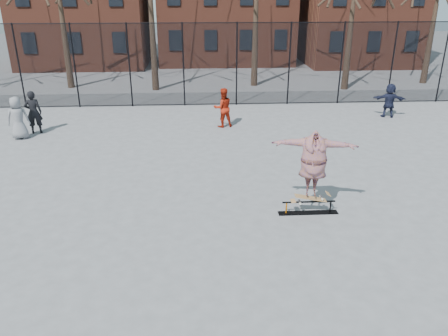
{
  "coord_description": "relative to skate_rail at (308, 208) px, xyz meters",
  "views": [
    {
      "loc": [
        -0.69,
        -8.55,
        5.57
      ],
      "look_at": [
        -0.1,
        1.5,
        1.35
      ],
      "focal_mm": 35.0,
      "sensor_mm": 36.0,
      "label": 1
    }
  ],
  "objects": [
    {
      "name": "ground",
      "position": [
        -2.13,
        -1.52,
        -0.14
      ],
      "size": [
        100.0,
        100.0,
        0.0
      ],
      "primitive_type": "plane",
      "color": "#5D5E62"
    },
    {
      "name": "skate_rail",
      "position": [
        0.0,
        0.0,
        0.0
      ],
      "size": [
        1.59,
        0.24,
        0.35
      ],
      "color": "black",
      "rests_on": "ground"
    },
    {
      "name": "skateboard",
      "position": [
        0.03,
        0.0,
        0.27
      ],
      "size": [
        0.91,
        0.22,
        0.11
      ],
      "primitive_type": null,
      "color": "olive",
      "rests_on": "skate_rail"
    },
    {
      "name": "skater",
      "position": [
        0.03,
        0.0,
        1.2
      ],
      "size": [
        2.23,
        0.97,
        1.76
      ],
      "primitive_type": "imported",
      "rotation": [
        0.0,
        0.0,
        -0.18
      ],
      "color": "#403381",
      "rests_on": "skateboard"
    },
    {
      "name": "bystander_grey",
      "position": [
        -9.85,
        6.71,
        0.7
      ],
      "size": [
        0.91,
        0.69,
        1.67
      ],
      "primitive_type": "imported",
      "rotation": [
        0.0,
        0.0,
        3.35
      ],
      "color": "slate",
      "rests_on": "ground"
    },
    {
      "name": "bystander_black",
      "position": [
        -9.48,
        7.4,
        0.73
      ],
      "size": [
        0.71,
        0.55,
        1.74
      ],
      "primitive_type": "imported",
      "rotation": [
        0.0,
        0.0,
        3.37
      ],
      "color": "black",
      "rests_on": "ground"
    },
    {
      "name": "bystander_red",
      "position": [
        -1.82,
        7.81,
        0.69
      ],
      "size": [
        0.94,
        0.81,
        1.66
      ],
      "primitive_type": "imported",
      "rotation": [
        0.0,
        0.0,
        3.4
      ],
      "color": "#9B1F0D",
      "rests_on": "ground"
    },
    {
      "name": "bystander_navy",
      "position": [
        5.8,
        8.86,
        0.63
      ],
      "size": [
        1.5,
        0.8,
        1.54
      ],
      "primitive_type": "imported",
      "rotation": [
        0.0,
        0.0,
        2.89
      ],
      "color": "#1A1E34",
      "rests_on": "ground"
    },
    {
      "name": "fence",
      "position": [
        -2.15,
        11.48,
        1.92
      ],
      "size": [
        34.03,
        0.07,
        4.0
      ],
      "color": "black",
      "rests_on": "ground"
    }
  ]
}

